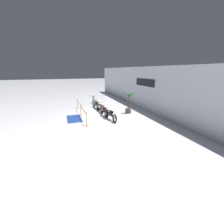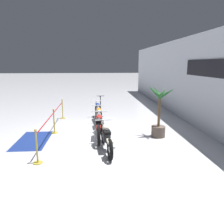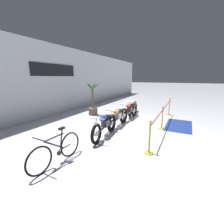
# 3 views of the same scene
# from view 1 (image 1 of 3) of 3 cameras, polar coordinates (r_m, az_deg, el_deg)

# --- Properties ---
(ground_plane) EXTENTS (120.00, 120.00, 0.00)m
(ground_plane) POSITION_cam_1_polar(r_m,az_deg,el_deg) (13.74, -6.02, -0.76)
(ground_plane) COLOR silver
(back_wall) EXTENTS (28.00, 0.29, 4.20)m
(back_wall) POSITION_cam_1_polar(r_m,az_deg,el_deg) (15.29, 12.98, 8.64)
(back_wall) COLOR silver
(back_wall) RESTS_ON ground
(motorcycle_blue_0) EXTENTS (2.26, 0.62, 0.94)m
(motorcycle_blue_0) POSITION_cam_1_polar(r_m,az_deg,el_deg) (15.67, -5.92, 3.07)
(motorcycle_blue_0) COLOR black
(motorcycle_blue_0) RESTS_ON ground
(motorcycle_orange_1) EXTENTS (2.16, 0.62, 0.94)m
(motorcycle_orange_1) POSITION_cam_1_polar(r_m,az_deg,el_deg) (14.47, -4.64, 2.00)
(motorcycle_orange_1) COLOR black
(motorcycle_orange_1) RESTS_ON ground
(motorcycle_red_2) EXTENTS (2.28, 0.62, 0.96)m
(motorcycle_red_2) POSITION_cam_1_polar(r_m,az_deg,el_deg) (13.07, -3.17, 0.66)
(motorcycle_red_2) COLOR black
(motorcycle_red_2) RESTS_ON ground
(motorcycle_cream_3) EXTENTS (2.17, 0.62, 0.92)m
(motorcycle_cream_3) POSITION_cam_1_polar(r_m,az_deg,el_deg) (12.00, -0.54, -0.82)
(motorcycle_cream_3) COLOR black
(motorcycle_cream_3) RESTS_ON ground
(bicycle) EXTENTS (1.75, 0.48, 0.97)m
(bicycle) POSITION_cam_1_polar(r_m,az_deg,el_deg) (17.92, -7.06, 4.35)
(bicycle) COLOR black
(bicycle) RESTS_ON ground
(potted_palm_left_of_row) EXTENTS (1.04, 1.08, 2.11)m
(potted_palm_left_of_row) POSITION_cam_1_polar(r_m,az_deg,el_deg) (13.84, 6.22, 3.11)
(potted_palm_left_of_row) COLOR brown
(potted_palm_left_of_row) RESTS_ON ground
(stanchion_far_left) EXTENTS (5.48, 0.28, 1.05)m
(stanchion_far_left) POSITION_cam_1_polar(r_m,az_deg,el_deg) (14.39, -12.37, 2.43)
(stanchion_far_left) COLOR gold
(stanchion_far_left) RESTS_ON ground
(stanchion_mid_left) EXTENTS (0.28, 0.28, 1.05)m
(stanchion_mid_left) POSITION_cam_1_polar(r_m,az_deg,el_deg) (13.54, -11.77, 0.31)
(stanchion_mid_left) COLOR gold
(stanchion_mid_left) RESTS_ON ground
(stanchion_mid_right) EXTENTS (0.28, 0.28, 1.05)m
(stanchion_mid_right) POSITION_cam_1_polar(r_m,az_deg,el_deg) (10.82, -9.67, -3.48)
(stanchion_mid_right) COLOR gold
(stanchion_mid_right) RESTS_ON ground
(floor_banner) EXTENTS (2.20, 1.18, 0.01)m
(floor_banner) POSITION_cam_1_polar(r_m,az_deg,el_deg) (12.76, -14.19, -2.44)
(floor_banner) COLOR navy
(floor_banner) RESTS_ON ground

